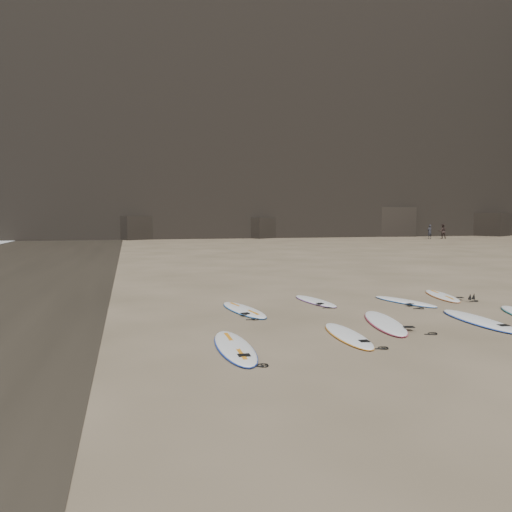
% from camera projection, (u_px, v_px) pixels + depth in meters
% --- Properties ---
extents(ground, '(240.00, 240.00, 0.00)m').
position_uv_depth(ground, '(413.00, 323.00, 11.70)').
color(ground, '#897559').
rests_on(ground, ground).
extents(headland, '(170.00, 101.00, 63.47)m').
position_uv_depth(headland, '(372.00, 69.00, 63.01)').
color(headland, black).
rests_on(headland, ground).
extents(surfboard_0, '(0.68, 2.64, 0.09)m').
position_uv_depth(surfboard_0, '(235.00, 347.00, 9.43)').
color(surfboard_0, white).
rests_on(surfboard_0, ground).
extents(surfboard_1, '(0.72, 2.39, 0.08)m').
position_uv_depth(surfboard_1, '(348.00, 335.00, 10.38)').
color(surfboard_1, white).
rests_on(surfboard_1, ground).
extents(surfboard_2, '(1.29, 2.82, 0.10)m').
position_uv_depth(surfboard_2, '(385.00, 322.00, 11.59)').
color(surfboard_2, white).
rests_on(surfboard_2, ground).
extents(surfboard_3, '(0.80, 2.77, 0.10)m').
position_uv_depth(surfboard_3, '(479.00, 320.00, 11.82)').
color(surfboard_3, white).
rests_on(surfboard_3, ground).
extents(surfboard_5, '(1.04, 2.60, 0.09)m').
position_uv_depth(surfboard_5, '(244.00, 309.00, 13.19)').
color(surfboard_5, white).
rests_on(surfboard_5, ground).
extents(surfboard_6, '(0.85, 2.26, 0.08)m').
position_uv_depth(surfboard_6, '(315.00, 301.00, 14.57)').
color(surfboard_6, white).
rests_on(surfboard_6, ground).
extents(surfboard_7, '(1.20, 2.30, 0.08)m').
position_uv_depth(surfboard_7, '(405.00, 301.00, 14.50)').
color(surfboard_7, white).
rests_on(surfboard_7, ground).
extents(surfboard_8, '(1.12, 2.45, 0.09)m').
position_uv_depth(surfboard_8, '(442.00, 296.00, 15.51)').
color(surfboard_8, white).
rests_on(surfboard_8, ground).
extents(person_a, '(0.62, 0.46, 1.56)m').
position_uv_depth(person_a, '(430.00, 232.00, 54.97)').
color(person_a, black).
rests_on(person_a, ground).
extents(person_b, '(0.94, 0.82, 1.64)m').
position_uv_depth(person_b, '(442.00, 231.00, 54.95)').
color(person_b, black).
rests_on(person_b, ground).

